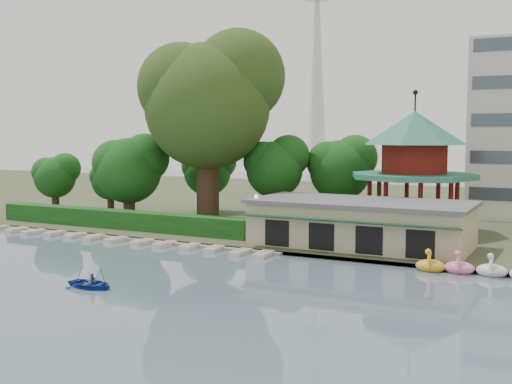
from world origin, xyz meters
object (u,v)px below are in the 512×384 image
Objects in this scene: big_tree at (210,96)px; pavilion at (414,159)px; boathouse at (361,223)px; dock at (121,238)px; rowboat_with_passengers at (91,280)px.

pavilion is at bearing 10.30° from big_tree.
boathouse is 11.43m from pavilion.
dock is 19.27m from rowboat_with_passengers.
pavilion is 22.10m from big_tree.
dock is 22.62m from boathouse.
dock is 6.94× the size of rowboat_with_passengers.
pavilion is at bearing 66.61° from rowboat_with_passengers.
rowboat_with_passengers is (-13.35, -30.86, -7.00)m from pavilion.
big_tree is at bearing 105.43° from rowboat_with_passengers.
rowboat_with_passengers is at bearing -56.43° from dock.
big_tree is 31.10m from rowboat_with_passengers.
dock is 2.52× the size of pavilion.
rowboat_with_passengers reaches higher than dock.
rowboat_with_passengers is (-11.35, -20.83, -1.88)m from boathouse.
dock is at bearing -167.76° from boathouse.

